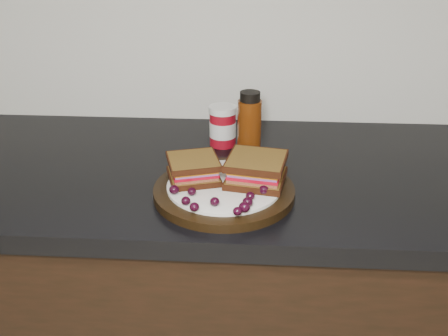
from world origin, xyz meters
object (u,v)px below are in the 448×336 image
at_px(sandwich_left, 193,169).
at_px(oil_bottle, 249,124).
at_px(condiment_jar, 223,126).
at_px(plate, 224,191).

xyz_separation_m(sandwich_left, oil_bottle, (0.11, 0.18, 0.03)).
height_order(sandwich_left, oil_bottle, oil_bottle).
height_order(condiment_jar, oil_bottle, oil_bottle).
bearing_deg(condiment_jar, plate, -85.60).
bearing_deg(sandwich_left, condiment_jar, 63.23).
relative_size(sandwich_left, oil_bottle, 0.65).
relative_size(plate, sandwich_left, 2.85).
bearing_deg(condiment_jar, sandwich_left, -100.43).
height_order(plate, sandwich_left, sandwich_left).
xyz_separation_m(plate, condiment_jar, (-0.02, 0.25, 0.04)).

